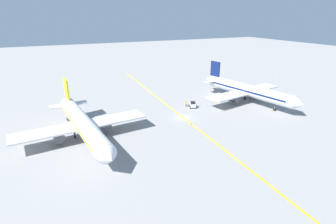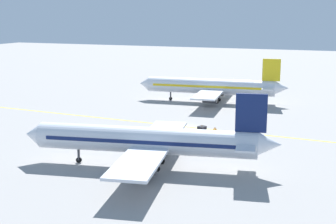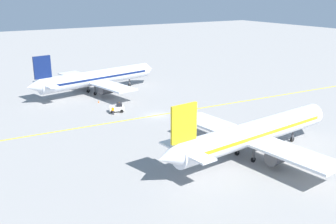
{
  "view_description": "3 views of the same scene",
  "coord_description": "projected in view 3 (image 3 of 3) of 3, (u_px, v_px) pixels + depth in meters",
  "views": [
    {
      "loc": [
        30.83,
        56.1,
        25.31
      ],
      "look_at": [
        4.8,
        0.92,
        2.6
      ],
      "focal_mm": 28.0,
      "sensor_mm": 36.0,
      "label": 1
    },
    {
      "loc": [
        -79.38,
        -28.49,
        20.51
      ],
      "look_at": [
        -4.73,
        1.28,
        3.6
      ],
      "focal_mm": 50.0,
      "sensor_mm": 36.0,
      "label": 2
    },
    {
      "loc": [
        66.05,
        -37.41,
        24.07
      ],
      "look_at": [
        5.11,
        -0.42,
        2.12
      ],
      "focal_mm": 42.0,
      "sensor_mm": 36.0,
      "label": 3
    }
  ],
  "objects": [
    {
      "name": "traffic_cone_mid_apron",
      "position": [
        99.0,
        102.0,
        88.48
      ],
      "size": [
        0.32,
        0.32,
        0.55
      ],
      "primitive_type": "cone",
      "color": "orange",
      "rests_on": "ground"
    },
    {
      "name": "airplane_adjacent_stand",
      "position": [
        253.0,
        133.0,
        58.82
      ],
      "size": [
        28.39,
        35.54,
        10.6
      ],
      "color": "silver",
      "rests_on": "ground"
    },
    {
      "name": "ground_plane",
      "position": [
        157.0,
        115.0,
        79.6
      ],
      "size": [
        400.0,
        400.0,
        0.0
      ],
      "primitive_type": "plane",
      "color": "gray"
    },
    {
      "name": "traffic_cone_near_nose",
      "position": [
        179.0,
        111.0,
        81.69
      ],
      "size": [
        0.32,
        0.32,
        0.55
      ],
      "primitive_type": "cone",
      "color": "orange",
      "rests_on": "ground"
    },
    {
      "name": "ground_crew_worker",
      "position": [
        113.0,
        110.0,
        79.72
      ],
      "size": [
        0.25,
        0.58,
        1.68
      ],
      "color": "#23232D",
      "rests_on": "ground"
    },
    {
      "name": "baggage_tug_white",
      "position": [
        117.0,
        108.0,
        81.55
      ],
      "size": [
        2.54,
        3.33,
        2.11
      ],
      "color": "white",
      "rests_on": "ground"
    },
    {
      "name": "apron_yellow_centreline",
      "position": [
        157.0,
        115.0,
        79.6
      ],
      "size": [
        5.87,
        119.89,
        0.01
      ],
      "primitive_type": "cube",
      "rotation": [
        0.0,
        0.0,
        -0.05
      ],
      "color": "yellow",
      "rests_on": "ground"
    },
    {
      "name": "airplane_at_gate",
      "position": [
        96.0,
        78.0,
        96.23
      ],
      "size": [
        28.48,
        35.38,
        10.6
      ],
      "color": "silver",
      "rests_on": "ground"
    }
  ]
}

